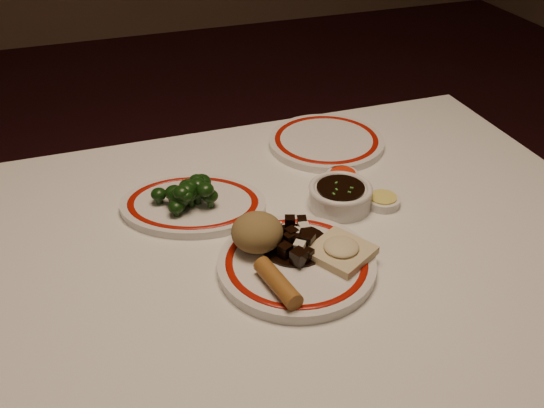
{
  "coord_description": "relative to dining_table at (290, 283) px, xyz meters",
  "views": [
    {
      "loc": [
        -0.3,
        -0.77,
        1.38
      ],
      "look_at": [
        -0.02,
        0.05,
        0.8
      ],
      "focal_mm": 40.0,
      "sensor_mm": 36.0,
      "label": 1
    }
  ],
  "objects": [
    {
      "name": "dining_table",
      "position": [
        0.0,
        0.0,
        0.0
      ],
      "size": [
        1.2,
        0.9,
        0.75
      ],
      "color": "white",
      "rests_on": "ground"
    },
    {
      "name": "main_plate",
      "position": [
        -0.02,
        -0.07,
        0.1
      ],
      "size": [
        0.28,
        0.28,
        0.02
      ],
      "color": "silver",
      "rests_on": "dining_table"
    },
    {
      "name": "rice_mound",
      "position": [
        -0.07,
        -0.02,
        0.14
      ],
      "size": [
        0.08,
        0.08,
        0.06
      ],
      "primitive_type": "ellipsoid",
      "color": "olive",
      "rests_on": "main_plate"
    },
    {
      "name": "spring_roll",
      "position": [
        -0.07,
        -0.13,
        0.12
      ],
      "size": [
        0.05,
        0.1,
        0.03
      ],
      "primitive_type": "cylinder",
      "rotation": [
        1.57,
        0.0,
        0.18
      ],
      "color": "#986125",
      "rests_on": "main_plate"
    },
    {
      "name": "fried_wonton",
      "position": [
        0.05,
        -0.08,
        0.12
      ],
      "size": [
        0.12,
        0.12,
        0.02
      ],
      "color": "beige",
      "rests_on": "main_plate"
    },
    {
      "name": "stirfry_heap",
      "position": [
        -0.01,
        -0.04,
        0.12
      ],
      "size": [
        0.11,
        0.12,
        0.03
      ],
      "color": "black",
      "rests_on": "main_plate"
    },
    {
      "name": "broccoli_plate",
      "position": [
        -0.13,
        0.15,
        0.1
      ],
      "size": [
        0.32,
        0.3,
        0.02
      ],
      "color": "silver",
      "rests_on": "dining_table"
    },
    {
      "name": "broccoli_pile",
      "position": [
        -0.14,
        0.15,
        0.13
      ],
      "size": [
        0.12,
        0.09,
        0.05
      ],
      "color": "#23471C",
      "rests_on": "broccoli_plate"
    },
    {
      "name": "soy_bowl",
      "position": [
        0.12,
        0.07,
        0.11
      ],
      "size": [
        0.12,
        0.12,
        0.04
      ],
      "color": "silver",
      "rests_on": "dining_table"
    },
    {
      "name": "sweet_sour_dish",
      "position": [
        0.17,
        0.15,
        0.1
      ],
      "size": [
        0.06,
        0.06,
        0.02
      ],
      "color": "silver",
      "rests_on": "dining_table"
    },
    {
      "name": "mustard_dish",
      "position": [
        0.2,
        0.05,
        0.1
      ],
      "size": [
        0.06,
        0.06,
        0.02
      ],
      "color": "silver",
      "rests_on": "dining_table"
    },
    {
      "name": "far_plate",
      "position": [
        0.19,
        0.3,
        0.1
      ],
      "size": [
        0.3,
        0.3,
        0.02
      ],
      "color": "silver",
      "rests_on": "dining_table"
    }
  ]
}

